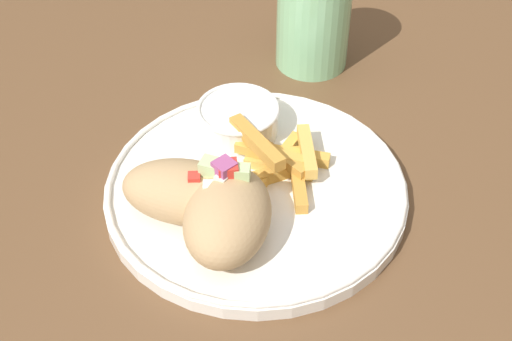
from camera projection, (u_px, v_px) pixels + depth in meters
name	position (u px, v px, depth m)	size (l,w,h in m)	color
table	(217.00, 250.00, 0.75)	(1.16, 1.16, 0.73)	brown
plate	(256.00, 189.00, 0.68)	(0.29, 0.29, 0.02)	white
pita_sandwich_near	(228.00, 215.00, 0.61)	(0.13, 0.13, 0.07)	tan
pita_sandwich_far	(186.00, 191.00, 0.64)	(0.13, 0.13, 0.06)	tan
fries_pile	(280.00, 160.00, 0.69)	(0.11, 0.12, 0.04)	gold
sauce_ramekin	(238.00, 118.00, 0.73)	(0.08, 0.08, 0.03)	white
water_glass	(313.00, 20.00, 0.82)	(0.08, 0.08, 0.13)	#8CCC93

